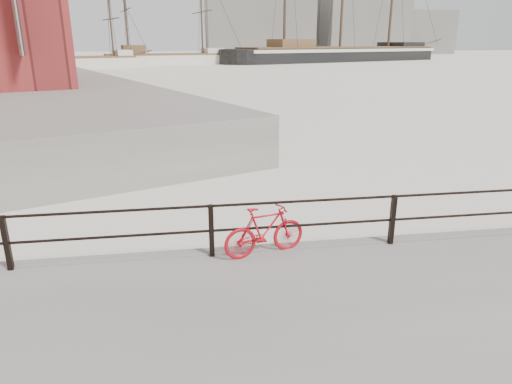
{
  "coord_description": "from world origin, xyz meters",
  "views": [
    {
      "loc": [
        -3.88,
        -7.85,
        4.14
      ],
      "look_at": [
        -2.42,
        1.5,
        1.0
      ],
      "focal_mm": 32.0,
      "sensor_mm": 36.0,
      "label": 1
    }
  ],
  "objects_px": {
    "bicycle": "(265,231)",
    "barque_black": "(339,61)",
    "schooner_left": "(83,68)",
    "schooner_mid": "(168,65)"
  },
  "relations": [
    {
      "from": "barque_black",
      "to": "schooner_left",
      "type": "distance_m",
      "value": 53.19
    },
    {
      "from": "barque_black",
      "to": "schooner_left",
      "type": "xyz_separation_m",
      "value": [
        -49.6,
        -19.19,
        0.0
      ]
    },
    {
      "from": "barque_black",
      "to": "schooner_left",
      "type": "relative_size",
      "value": 2.84
    },
    {
      "from": "bicycle",
      "to": "schooner_mid",
      "type": "height_order",
      "value": "schooner_mid"
    },
    {
      "from": "schooner_mid",
      "to": "schooner_left",
      "type": "xyz_separation_m",
      "value": [
        -13.23,
        -9.85,
        0.0
      ]
    },
    {
      "from": "schooner_mid",
      "to": "barque_black",
      "type": "bearing_deg",
      "value": 0.5
    },
    {
      "from": "schooner_mid",
      "to": "schooner_left",
      "type": "bearing_deg",
      "value": -157.23
    },
    {
      "from": "schooner_left",
      "to": "bicycle",
      "type": "bearing_deg",
      "value": -98.7
    },
    {
      "from": "schooner_mid",
      "to": "schooner_left",
      "type": "relative_size",
      "value": 1.33
    },
    {
      "from": "bicycle",
      "to": "barque_black",
      "type": "relative_size",
      "value": 0.02
    }
  ]
}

